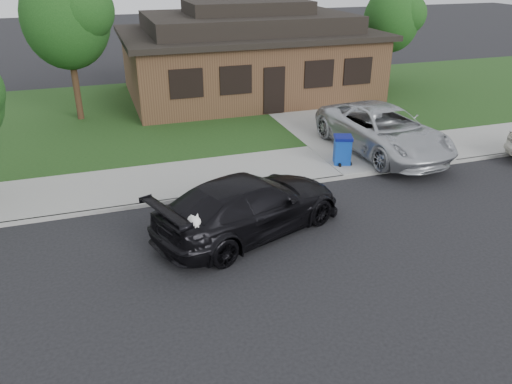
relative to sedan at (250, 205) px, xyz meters
name	(u,v)px	position (x,y,z in m)	size (l,w,h in m)	color
ground	(274,250)	(0.29, -1.12, -0.79)	(120.00, 120.00, 0.00)	black
sidewalk	(223,174)	(0.29, 3.88, -0.73)	(60.00, 3.00, 0.12)	gray
curb	(236,192)	(0.29, 2.38, -0.73)	(60.00, 0.12, 0.12)	gray
lawn	(180,111)	(0.29, 11.88, -0.72)	(60.00, 13.00, 0.13)	#193814
driveway	(322,117)	(6.29, 8.88, -0.72)	(4.50, 13.00, 0.14)	gray
sedan	(250,205)	(0.00, 0.00, 0.00)	(5.84, 4.02, 1.57)	black
minivan	(383,130)	(6.41, 3.99, 0.18)	(2.73, 5.92, 1.65)	silver
recycling_bin	(342,150)	(4.46, 3.37, -0.15)	(0.78, 0.78, 1.01)	#0E3A9E
house	(248,55)	(4.29, 13.88, 1.35)	(12.60, 8.60, 4.65)	#422B1C
tree_0	(70,17)	(-4.05, 11.76, 3.69)	(3.78, 3.60, 6.34)	#332114
tree_1	(395,19)	(12.42, 13.28, 2.93)	(3.15, 3.00, 5.25)	#332114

